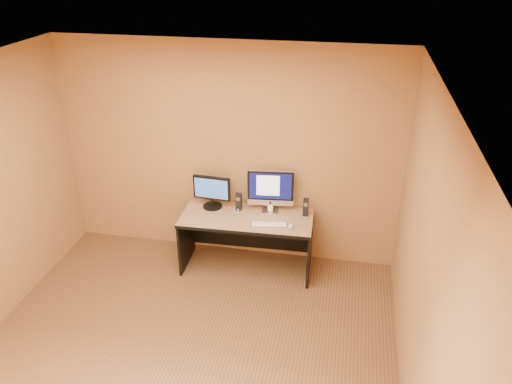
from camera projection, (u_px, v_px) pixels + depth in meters
floor at (180, 365)px, 4.63m from camera, size 4.00×4.00×0.00m
walls at (168, 248)px, 4.04m from camera, size 4.00×4.00×2.60m
ceiling at (153, 90)px, 3.44m from camera, size 4.00×4.00×0.00m
desk at (247, 243)px, 5.85m from camera, size 1.52×0.71×0.69m
imac at (270, 191)px, 5.69m from camera, size 0.55×0.25×0.52m
second_monitor at (212, 192)px, 5.81m from camera, size 0.46×0.25×0.39m
speaker_left at (239, 202)px, 5.80m from camera, size 0.06×0.07×0.21m
speaker_right at (306, 207)px, 5.68m from camera, size 0.07×0.07×0.21m
keyboard at (269, 224)px, 5.52m from camera, size 0.42×0.17×0.02m
mouse at (291, 226)px, 5.48m from camera, size 0.06×0.10×0.03m
cable_a at (276, 208)px, 5.86m from camera, size 0.07×0.20×0.01m
cable_b at (271, 207)px, 5.89m from camera, size 0.05×0.17×0.01m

